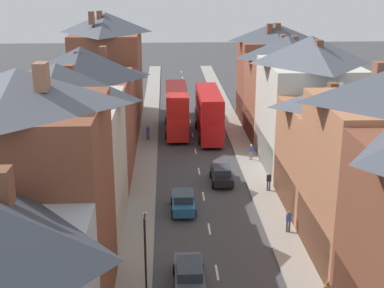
{
  "coord_description": "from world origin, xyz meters",
  "views": [
    {
      "loc": [
        -3.01,
        -17.2,
        17.74
      ],
      "look_at": [
        -0.61,
        31.19,
        2.33
      ],
      "focal_mm": 50.0,
      "sensor_mm": 36.0,
      "label": 1
    }
  ],
  "objects_px": {
    "pedestrian_far_left": "(251,151)",
    "pedestrian_mid_left": "(289,220)",
    "car_near_silver": "(222,175)",
    "street_lamp": "(146,256)",
    "double_decker_bus_mid_street": "(209,113)",
    "car_mid_black": "(183,201)",
    "double_decker_bus_lead": "(177,109)",
    "car_near_blue": "(189,275)",
    "pedestrian_mid_right": "(269,181)",
    "car_parked_right_a": "(203,108)",
    "pedestrian_far_right": "(148,132)"
  },
  "relations": [
    {
      "from": "pedestrian_far_left",
      "to": "pedestrian_mid_left",
      "type": "bearing_deg",
      "value": -89.14
    },
    {
      "from": "car_near_silver",
      "to": "street_lamp",
      "type": "height_order",
      "value": "street_lamp"
    },
    {
      "from": "double_decker_bus_mid_street",
      "to": "car_mid_black",
      "type": "relative_size",
      "value": 2.65
    },
    {
      "from": "double_decker_bus_lead",
      "to": "car_mid_black",
      "type": "bearing_deg",
      "value": -89.98
    },
    {
      "from": "car_mid_black",
      "to": "car_near_silver",
      "type": "bearing_deg",
      "value": 57.94
    },
    {
      "from": "pedestrian_mid_left",
      "to": "pedestrian_far_left",
      "type": "distance_m",
      "value": 15.68
    },
    {
      "from": "double_decker_bus_lead",
      "to": "car_near_blue",
      "type": "height_order",
      "value": "double_decker_bus_lead"
    },
    {
      "from": "double_decker_bus_lead",
      "to": "pedestrian_mid_left",
      "type": "relative_size",
      "value": 6.71
    },
    {
      "from": "car_mid_black",
      "to": "pedestrian_mid_right",
      "type": "height_order",
      "value": "pedestrian_mid_right"
    },
    {
      "from": "pedestrian_mid_right",
      "to": "double_decker_bus_lead",
      "type": "bearing_deg",
      "value": 111.85
    },
    {
      "from": "car_near_blue",
      "to": "car_near_silver",
      "type": "height_order",
      "value": "car_near_blue"
    },
    {
      "from": "double_decker_bus_mid_street",
      "to": "car_parked_right_a",
      "type": "distance_m",
      "value": 10.51
    },
    {
      "from": "pedestrian_mid_left",
      "to": "pedestrian_mid_right",
      "type": "distance_m",
      "value": 7.71
    },
    {
      "from": "car_near_silver",
      "to": "pedestrian_mid_left",
      "type": "height_order",
      "value": "pedestrian_mid_left"
    },
    {
      "from": "car_near_blue",
      "to": "pedestrian_mid_right",
      "type": "distance_m",
      "value": 16.03
    },
    {
      "from": "pedestrian_mid_right",
      "to": "pedestrian_mid_left",
      "type": "bearing_deg",
      "value": -90.17
    },
    {
      "from": "car_parked_right_a",
      "to": "pedestrian_far_left",
      "type": "relative_size",
      "value": 2.67
    },
    {
      "from": "double_decker_bus_mid_street",
      "to": "car_mid_black",
      "type": "distance_m",
      "value": 20.46
    },
    {
      "from": "car_mid_black",
      "to": "street_lamp",
      "type": "distance_m",
      "value": 13.06
    },
    {
      "from": "double_decker_bus_lead",
      "to": "double_decker_bus_mid_street",
      "type": "distance_m",
      "value": 4.11
    },
    {
      "from": "car_parked_right_a",
      "to": "pedestrian_mid_left",
      "type": "height_order",
      "value": "pedestrian_mid_left"
    },
    {
      "from": "double_decker_bus_mid_street",
      "to": "car_parked_right_a",
      "type": "height_order",
      "value": "double_decker_bus_mid_street"
    },
    {
      "from": "pedestrian_mid_left",
      "to": "double_decker_bus_lead",
      "type": "bearing_deg",
      "value": 105.75
    },
    {
      "from": "car_parked_right_a",
      "to": "double_decker_bus_mid_street",
      "type": "bearing_deg",
      "value": -90.05
    },
    {
      "from": "pedestrian_mid_left",
      "to": "street_lamp",
      "type": "height_order",
      "value": "street_lamp"
    },
    {
      "from": "car_near_silver",
      "to": "car_near_blue",
      "type": "bearing_deg",
      "value": -102.37
    },
    {
      "from": "double_decker_bus_lead",
      "to": "street_lamp",
      "type": "xyz_separation_m",
      "value": [
        -2.44,
        -34.64,
        0.43
      ]
    },
    {
      "from": "car_near_blue",
      "to": "pedestrian_far_left",
      "type": "xyz_separation_m",
      "value": [
        7.14,
        22.18,
        0.21
      ]
    },
    {
      "from": "car_parked_right_a",
      "to": "car_mid_black",
      "type": "height_order",
      "value": "car_mid_black"
    },
    {
      "from": "car_parked_right_a",
      "to": "car_mid_black",
      "type": "distance_m",
      "value": 30.58
    },
    {
      "from": "car_mid_black",
      "to": "pedestrian_mid_left",
      "type": "distance_m",
      "value": 8.47
    },
    {
      "from": "double_decker_bus_lead",
      "to": "car_parked_right_a",
      "type": "xyz_separation_m",
      "value": [
        3.61,
        8.33,
        -2.0
      ]
    },
    {
      "from": "car_near_silver",
      "to": "car_parked_right_a",
      "type": "height_order",
      "value": "car_parked_right_a"
    },
    {
      "from": "pedestrian_far_right",
      "to": "street_lamp",
      "type": "height_order",
      "value": "street_lamp"
    },
    {
      "from": "pedestrian_mid_right",
      "to": "pedestrian_far_right",
      "type": "relative_size",
      "value": 1.0
    },
    {
      "from": "car_near_silver",
      "to": "pedestrian_mid_left",
      "type": "distance_m",
      "value": 10.6
    },
    {
      "from": "car_near_blue",
      "to": "pedestrian_far_right",
      "type": "xyz_separation_m",
      "value": [
        -3.29,
        29.5,
        0.21
      ]
    },
    {
      "from": "double_decker_bus_lead",
      "to": "car_parked_right_a",
      "type": "relative_size",
      "value": 2.51
    },
    {
      "from": "pedestrian_far_left",
      "to": "pedestrian_mid_right",
      "type": "bearing_deg",
      "value": -88.14
    },
    {
      "from": "double_decker_bus_lead",
      "to": "pedestrian_far_left",
      "type": "relative_size",
      "value": 6.71
    },
    {
      "from": "pedestrian_mid_left",
      "to": "pedestrian_far_left",
      "type": "bearing_deg",
      "value": 90.86
    },
    {
      "from": "pedestrian_far_left",
      "to": "car_parked_right_a",
      "type": "bearing_deg",
      "value": 100.64
    },
    {
      "from": "pedestrian_mid_right",
      "to": "pedestrian_far_left",
      "type": "distance_m",
      "value": 7.97
    },
    {
      "from": "pedestrian_far_left",
      "to": "street_lamp",
      "type": "relative_size",
      "value": 0.29
    },
    {
      "from": "double_decker_bus_lead",
      "to": "street_lamp",
      "type": "distance_m",
      "value": 34.72
    },
    {
      "from": "pedestrian_mid_left",
      "to": "car_near_blue",
      "type": "bearing_deg",
      "value": -138.57
    },
    {
      "from": "double_decker_bus_mid_street",
      "to": "street_lamp",
      "type": "distance_m",
      "value": 33.21
    },
    {
      "from": "pedestrian_far_right",
      "to": "pedestrian_far_left",
      "type": "bearing_deg",
      "value": -35.05
    },
    {
      "from": "car_near_blue",
      "to": "street_lamp",
      "type": "relative_size",
      "value": 0.82
    },
    {
      "from": "double_decker_bus_mid_street",
      "to": "car_mid_black",
      "type": "bearing_deg",
      "value": -100.16
    }
  ]
}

